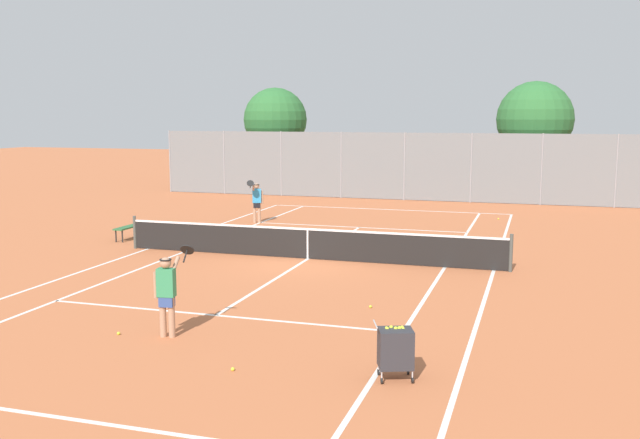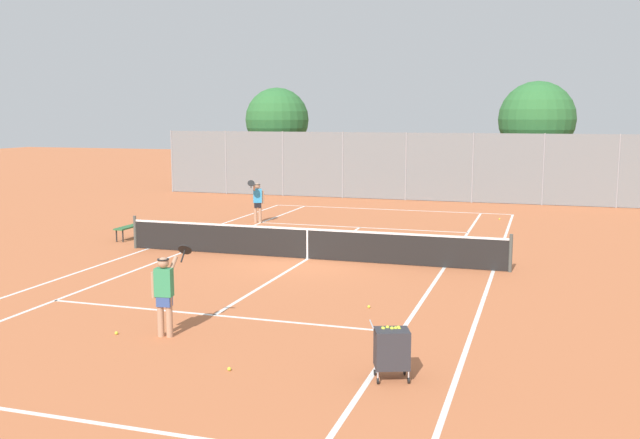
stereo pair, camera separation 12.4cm
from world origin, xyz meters
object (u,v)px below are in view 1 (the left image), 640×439
object	(u,v)px
ball_cart	(396,348)
loose_tennis_ball_0	(371,307)
loose_tennis_ball_1	(233,369)
courtside_bench	(129,228)
player_near_side	(167,291)
tree_behind_left	(275,122)
tree_behind_right	(535,122)
tennis_net	(308,243)
loose_tennis_ball_3	(498,219)
player_far_left	(257,200)
loose_tennis_ball_2	(119,333)

from	to	relation	value
ball_cart	loose_tennis_ball_0	bearing A→B (deg)	108.54
loose_tennis_ball_1	courtside_bench	size ratio (longest dim) A/B	0.04
player_near_side	tree_behind_left	bearing A→B (deg)	106.44
player_near_side	tree_behind_right	distance (m)	28.17
courtside_bench	tennis_net	bearing A→B (deg)	-11.68
tennis_net	courtside_bench	distance (m)	7.24
ball_cart	loose_tennis_ball_3	xyz separation A→B (m)	(0.56, 19.09, -0.50)
player_far_left	loose_tennis_ball_3	size ratio (longest dim) A/B	26.88
player_far_left	ball_cart	bearing A→B (deg)	-60.30
tennis_net	courtside_bench	world-z (taller)	tennis_net
ball_cart	courtside_bench	world-z (taller)	ball_cart
loose_tennis_ball_0	tree_behind_left	xyz separation A→B (m)	(-11.32, 23.83, 3.87)
loose_tennis_ball_2	loose_tennis_ball_3	world-z (taller)	same
courtside_bench	tree_behind_left	distance (m)	17.93
tennis_net	player_near_side	size ratio (longest dim) A/B	6.76
player_near_side	player_far_left	xyz separation A→B (m)	(-4.00, 14.38, 0.00)
tree_behind_right	loose_tennis_ball_2	bearing A→B (deg)	-105.30
player_near_side	tree_behind_right	xyz separation A→B (m)	(6.51, 27.24, 3.04)
loose_tennis_ball_2	tree_behind_right	xyz separation A→B (m)	(7.51, 27.44, 3.93)
ball_cart	loose_tennis_ball_2	bearing A→B (deg)	172.83
courtside_bench	loose_tennis_ball_3	bearing A→B (deg)	35.51
ball_cart	loose_tennis_ball_2	xyz separation A→B (m)	(-5.73, 0.72, -0.50)
tennis_net	ball_cart	size ratio (longest dim) A/B	12.47
courtside_bench	tree_behind_right	world-z (taller)	tree_behind_right
loose_tennis_ball_0	courtside_bench	distance (m)	11.96
loose_tennis_ball_0	loose_tennis_ball_2	size ratio (longest dim) A/B	1.00
ball_cart	tree_behind_left	size ratio (longest dim) A/B	0.16
player_near_side	loose_tennis_ball_2	xyz separation A→B (m)	(-1.00, -0.19, -0.89)
ball_cart	tree_behind_right	bearing A→B (deg)	86.38
loose_tennis_ball_3	loose_tennis_ball_1	bearing A→B (deg)	-99.55
tree_behind_left	tree_behind_right	size ratio (longest dim) A/B	0.97
ball_cart	player_near_side	world-z (taller)	player_near_side
player_far_left	tree_behind_left	bearing A→B (deg)	107.44
loose_tennis_ball_2	tree_behind_left	bearing A→B (deg)	104.37
player_far_left	tree_behind_right	xyz separation A→B (m)	(10.51, 12.86, 3.04)
tennis_net	player_near_side	distance (m)	8.07
tennis_net	courtside_bench	xyz separation A→B (m)	(-7.09, 1.47, -0.10)
loose_tennis_ball_2	courtside_bench	world-z (taller)	courtside_bench
courtside_bench	loose_tennis_ball_1	bearing A→B (deg)	-50.92
player_near_side	courtside_bench	xyz separation A→B (m)	(-6.84, 9.52, -0.52)
player_near_side	loose_tennis_ball_0	world-z (taller)	player_near_side
tennis_net	tree_behind_right	bearing A→B (deg)	71.94
loose_tennis_ball_0	courtside_bench	size ratio (longest dim) A/B	0.04
player_far_left	tree_behind_right	world-z (taller)	tree_behind_right
tree_behind_left	loose_tennis_ball_0	bearing A→B (deg)	-64.59
tennis_net	player_near_side	xyz separation A→B (m)	(-0.25, -8.05, 0.42)
loose_tennis_ball_0	loose_tennis_ball_2	world-z (taller)	same
loose_tennis_ball_3	tree_behind_right	distance (m)	9.96
player_far_left	loose_tennis_ball_0	size ratio (longest dim) A/B	26.88
loose_tennis_ball_1	courtside_bench	bearing A→B (deg)	129.08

